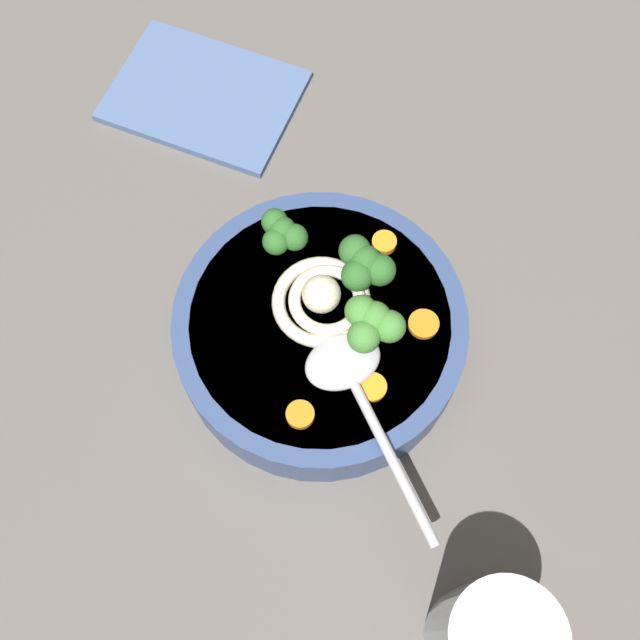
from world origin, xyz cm
name	(u,v)px	position (x,y,z in cm)	size (l,w,h in cm)	color
table_slab	(288,317)	(0.00, 0.00, 1.42)	(101.39, 101.39, 2.84)	#5B5651
soup_bowl	(320,332)	(3.95, -1.23, 5.48)	(23.52, 23.52, 5.11)	#334775
noodle_pile	(323,300)	(3.52, -0.06, 9.04)	(8.63, 8.46, 3.47)	beige
soup_spoon	(351,377)	(8.43, -4.44, 8.76)	(15.96, 12.79, 1.60)	#B7B7BC
broccoli_floret_left	(364,265)	(5.15, 3.61, 10.44)	(5.01, 4.31, 3.96)	#7A9E60
broccoli_floret_center	(371,325)	(8.00, -0.62, 10.41)	(4.95, 4.26, 3.92)	#7A9E60
broccoli_floret_far	(282,233)	(-1.94, 3.05, 10.06)	(4.24, 3.65, 3.35)	#7A9E60
carrot_slice_near_spoon	(384,243)	(5.20, 7.20, 8.28)	(2.03, 2.03, 0.65)	orange
carrot_slice_rear	(424,324)	(11.22, 2.38, 8.19)	(2.43, 2.43, 0.46)	orange
carrot_slice_right	(372,387)	(10.14, -4.16, 8.18)	(2.26, 2.26, 0.45)	orange
carrot_slice_front	(300,415)	(6.49, -8.71, 8.26)	(2.15, 2.15, 0.61)	orange
drinking_glass	(490,639)	(25.18, -15.90, 8.80)	(7.37, 7.37, 11.92)	silver
folded_napkin	(204,96)	(-18.43, 15.46, 3.24)	(17.55, 12.79, 0.80)	#4C6693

